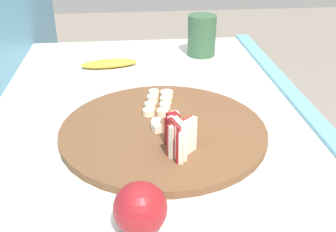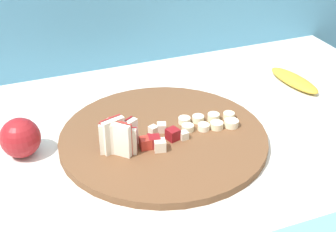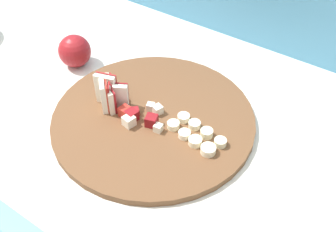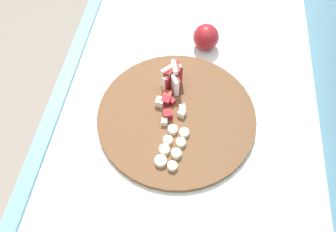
{
  "view_description": "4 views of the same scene",
  "coord_description": "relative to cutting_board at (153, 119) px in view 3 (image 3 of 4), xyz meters",
  "views": [
    {
      "loc": [
        -0.55,
        0.05,
        1.34
      ],
      "look_at": [
        0.12,
        -0.02,
        0.98
      ],
      "focal_mm": 43.81,
      "sensor_mm": 36.0,
      "label": 1
    },
    {
      "loc": [
        -0.14,
        -0.76,
        1.46
      ],
      "look_at": [
        0.17,
        0.03,
        0.96
      ],
      "focal_mm": 52.25,
      "sensor_mm": 36.0,
      "label": 2
    },
    {
      "loc": [
        0.5,
        -0.48,
        1.5
      ],
      "look_at": [
        0.18,
        -0.01,
        0.96
      ],
      "focal_mm": 43.36,
      "sensor_mm": 36.0,
      "label": 3
    },
    {
      "loc": [
        0.61,
        0.03,
        1.66
      ],
      "look_at": [
        0.17,
        -0.03,
        0.96
      ],
      "focal_mm": 36.04,
      "sensor_mm": 36.0,
      "label": 4
    }
  ],
  "objects": [
    {
      "name": "banana_slice_rows",
      "position": [
        0.1,
        0.0,
        0.01
      ],
      "size": [
        0.12,
        0.07,
        0.01
      ],
      "color": "beige",
      "rests_on": "cutting_board"
    },
    {
      "name": "tile_backsplash",
      "position": [
        -0.15,
        0.38,
        -0.24
      ],
      "size": [
        2.4,
        0.04,
        1.39
      ],
      "primitive_type": "cube",
      "color": "#4C8EB2",
      "rests_on": "ground"
    },
    {
      "name": "whole_apple",
      "position": [
        -0.26,
        0.05,
        0.03
      ],
      "size": [
        0.08,
        0.08,
        0.08
      ],
      "primitive_type": "sphere",
      "color": "maroon",
      "rests_on": "tiled_countertop"
    },
    {
      "name": "tiled_countertop",
      "position": [
        -0.15,
        0.01,
        -0.47
      ],
      "size": [
        1.52,
        0.7,
        0.94
      ],
      "color": "silver",
      "rests_on": "ground"
    },
    {
      "name": "cutting_board",
      "position": [
        0.0,
        0.0,
        0.0
      ],
      "size": [
        0.4,
        0.4,
        0.01
      ],
      "primitive_type": "cylinder",
      "color": "brown",
      "rests_on": "tiled_countertop"
    },
    {
      "name": "apple_wedge_fan",
      "position": [
        -0.09,
        -0.02,
        0.04
      ],
      "size": [
        0.08,
        0.05,
        0.07
      ],
      "color": "#A32323",
      "rests_on": "cutting_board"
    },
    {
      "name": "apple_dice_pile",
      "position": [
        -0.02,
        -0.02,
        0.02
      ],
      "size": [
        0.1,
        0.09,
        0.02
      ],
      "color": "#B22D23",
      "rests_on": "cutting_board"
    }
  ]
}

